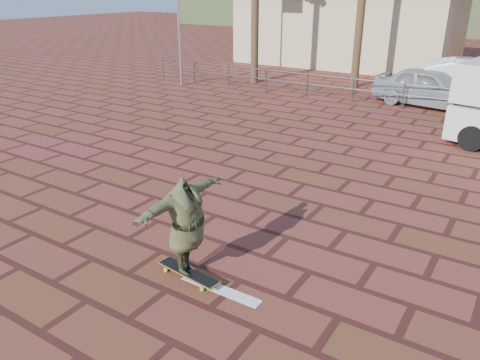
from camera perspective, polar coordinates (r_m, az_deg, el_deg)
name	(u,v)px	position (r m, az deg, el deg)	size (l,w,h in m)	color
ground	(226,244)	(8.66, -1.67, -7.82)	(120.00, 120.00, 0.00)	maroon
paint_stripe	(220,289)	(7.49, -2.40, -13.18)	(1.40, 0.22, 0.01)	white
guardrail	(404,91)	(19.00, 19.38, 10.14)	(24.06, 0.06, 1.00)	#47494F
building_west	(350,24)	(30.02, 13.23, 18.07)	(12.60, 7.60, 4.50)	beige
longboard	(188,272)	(7.75, -6.30, -11.15)	(1.22, 0.40, 0.12)	olive
skateboarder	(186,227)	(7.32, -6.58, -5.67)	(2.01, 0.55, 1.64)	#474A28
car_silver	(430,88)	(19.81, 22.20, 10.39)	(1.74, 4.33, 1.48)	#A4A7AB
car_white	(473,82)	(21.01, 26.56, 10.63)	(1.80, 5.16, 1.70)	white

